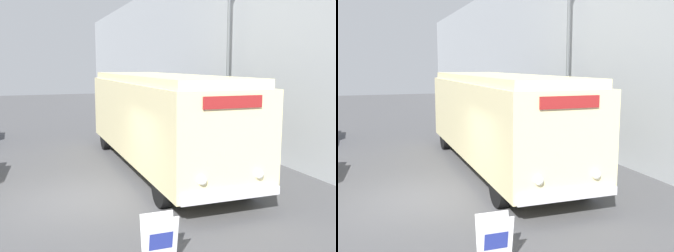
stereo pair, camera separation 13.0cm
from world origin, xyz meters
The scene contains 5 objects.
ground_plane centered at (0.00, 0.00, 0.00)m, with size 80.00×80.00×0.00m, color #4C4C4F.
building_wall_right centered at (7.58, 10.00, 4.40)m, with size 0.30×60.00×8.80m.
vintage_bus centered at (3.14, 2.51, 1.85)m, with size 2.68×10.39×3.27m.
sign_board centered at (0.94, -3.98, 0.46)m, with size 0.63×0.35×0.94m.
streetlamp centered at (6.76, 4.30, 4.73)m, with size 0.36×0.36×7.45m.
Camera 2 is at (-1.08, -10.35, 3.59)m, focal length 42.00 mm.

